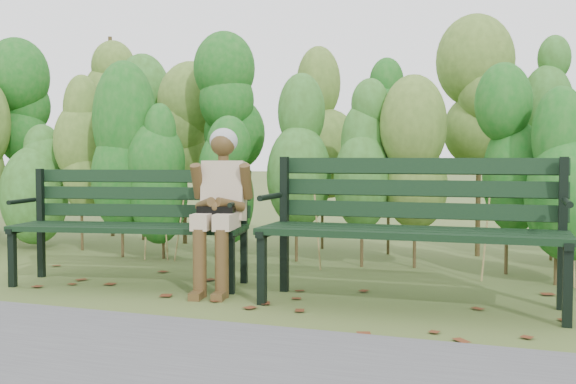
% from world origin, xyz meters
% --- Properties ---
extents(ground, '(80.00, 80.00, 0.00)m').
position_xyz_m(ground, '(0.00, 0.00, 0.00)').
color(ground, '#455D29').
extents(hedge_band, '(11.04, 1.67, 2.42)m').
position_xyz_m(hedge_band, '(0.00, 1.86, 1.26)').
color(hedge_band, '#47381E').
rests_on(hedge_band, ground).
extents(leaf_litter, '(5.56, 2.24, 0.01)m').
position_xyz_m(leaf_litter, '(0.35, -0.11, 0.00)').
color(leaf_litter, '#5B2C16').
rests_on(leaf_litter, ground).
extents(bench_left, '(1.94, 0.94, 0.93)m').
position_xyz_m(bench_left, '(-1.23, 0.06, 0.55)').
color(bench_left, black).
rests_on(bench_left, ground).
extents(bench_right, '(2.08, 0.72, 1.03)m').
position_xyz_m(bench_right, '(1.03, 0.02, 0.61)').
color(bench_right, black).
rests_on(bench_right, ground).
extents(seated_woman, '(0.50, 0.73, 1.25)m').
position_xyz_m(seated_woman, '(-0.44, 0.02, 0.72)').
color(seated_woman, '#C2B38F').
rests_on(seated_woman, ground).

